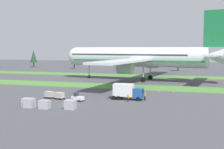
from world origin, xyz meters
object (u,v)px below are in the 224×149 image
object	(u,v)px
uld_container_2	(29,103)
uld_container_1	(45,104)
taxiway_marker_0	(160,90)
catering_truck	(127,91)
uld_container_3	(70,105)
ground_crew_marshaller	(128,98)
ground_crew_loader	(145,96)
uld_container_0	(28,102)
cargo_dolly_second	(49,94)
baggage_tug	(78,97)
taxiway_marker_1	(173,91)
airliner	(140,57)
cargo_dolly_lead	(59,95)

from	to	relation	value
uld_container_2	uld_container_1	bearing A→B (deg)	-0.07
uld_container_2	taxiway_marker_0	xyz separation A→B (m)	(21.70, 28.82, -0.64)
catering_truck	uld_container_3	bearing A→B (deg)	-32.64
ground_crew_marshaller	ground_crew_loader	size ratio (longest dim) A/B	1.00
uld_container_2	ground_crew_loader	bearing A→B (deg)	35.73
ground_crew_loader	uld_container_0	world-z (taller)	ground_crew_loader
cargo_dolly_second	catering_truck	bearing A→B (deg)	112.39
ground_crew_marshaller	taxiway_marker_0	xyz separation A→B (m)	(4.52, 17.32, -0.70)
uld_container_0	taxiway_marker_0	xyz separation A→B (m)	(22.42, 28.25, -0.62)
ground_crew_loader	taxiway_marker_0	world-z (taller)	ground_crew_loader
baggage_tug	taxiway_marker_1	size ratio (longest dim) A/B	4.44
ground_crew_marshaller	uld_container_3	xyz separation A→B (m)	(-8.82, -10.60, -0.08)
airliner	cargo_dolly_lead	bearing A→B (deg)	174.30
ground_crew_loader	taxiway_marker_1	bearing A→B (deg)	-81.31
cargo_dolly_lead	uld_container_0	size ratio (longest dim) A/B	1.23
uld_container_2	catering_truck	bearing A→B (deg)	40.73
airliner	cargo_dolly_second	distance (m)	45.10
uld_container_1	catering_truck	bearing A→B (deg)	47.30
ground_crew_marshaller	uld_container_0	bearing A→B (deg)	-80.71
airliner	taxiway_marker_0	distance (m)	27.70
ground_crew_marshaller	uld_container_1	distance (m)	17.97
uld_container_0	taxiway_marker_0	size ratio (longest dim) A/B	4.11
cargo_dolly_second	ground_crew_loader	xyz separation A→B (m)	(21.77, 3.91, 0.03)
airliner	taxiway_marker_1	distance (m)	29.39
uld_container_1	taxiway_marker_1	bearing A→B (deg)	52.50
catering_truck	ground_crew_marshaller	bearing A→B (deg)	15.78
catering_truck	uld_container_0	world-z (taller)	catering_truck
ground_crew_loader	catering_truck	bearing A→B (deg)	35.65
uld_container_2	cargo_dolly_lead	bearing A→B (deg)	82.34
baggage_tug	taxiway_marker_0	bearing A→B (deg)	153.55
ground_crew_marshaller	uld_container_0	size ratio (longest dim) A/B	0.87
cargo_dolly_second	uld_container_0	xyz separation A→B (m)	(0.76, -10.12, -0.06)
cargo_dolly_lead	cargo_dolly_second	distance (m)	2.90
ground_crew_marshaller	uld_container_3	bearing A→B (deg)	-61.86
cargo_dolly_lead	ground_crew_loader	xyz separation A→B (m)	(18.93, 4.49, 0.03)
catering_truck	taxiway_marker_1	distance (m)	17.10
airliner	ground_crew_marshaller	world-z (taller)	airliner
ground_crew_marshaller	uld_container_2	world-z (taller)	uld_container_2
ground_crew_loader	uld_container_3	bearing A→B (deg)	77.34
ground_crew_marshaller	taxiway_marker_1	world-z (taller)	ground_crew_marshaller
ground_crew_loader	airliner	bearing A→B (deg)	-48.79
catering_truck	uld_container_0	size ratio (longest dim) A/B	3.50
uld_container_3	taxiway_marker_0	distance (m)	30.96
airliner	baggage_tug	bearing A→B (deg)	-179.21
uld_container_1	taxiway_marker_1	size ratio (longest dim) A/B	3.16
airliner	uld_container_1	xyz separation A→B (m)	(-8.14, -53.20, -7.72)
airliner	taxiway_marker_0	bearing A→B (deg)	-149.76
airliner	uld_container_1	bearing A→B (deg)	178.84
airliner	cargo_dolly_lead	xyz separation A→B (m)	(-10.14, -43.09, -7.61)
catering_truck	ground_crew_marshaller	size ratio (longest dim) A/B	4.03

